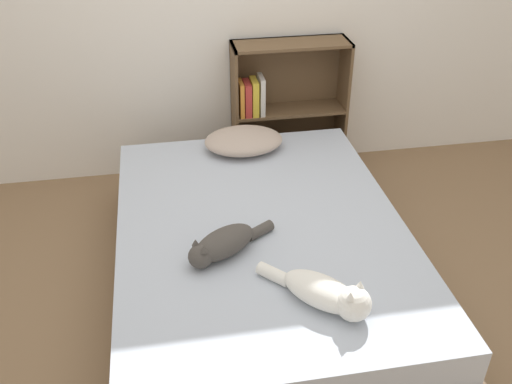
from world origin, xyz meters
TOP-DOWN VIEW (x-y plane):
  - ground_plane at (0.00, 0.00)m, footprint 8.00×8.00m
  - bed at (0.00, 0.00)m, footprint 1.52×2.07m
  - pillow at (0.04, 0.82)m, footprint 0.50×0.37m
  - cat_light at (0.17, -0.63)m, footprint 0.43×0.45m
  - cat_dark at (-0.23, -0.22)m, footprint 0.46×0.34m
  - bookshelf at (0.39, 1.27)m, footprint 0.79×0.26m

SIDE VIEW (x-z plane):
  - ground_plane at x=0.00m, z-range 0.00..0.00m
  - bed at x=0.00m, z-range 0.00..0.41m
  - pillow at x=0.04m, z-range 0.42..0.54m
  - cat_light at x=0.17m, z-range 0.39..0.56m
  - cat_dark at x=-0.23m, z-range 0.41..0.55m
  - bookshelf at x=0.39m, z-range 0.02..0.98m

